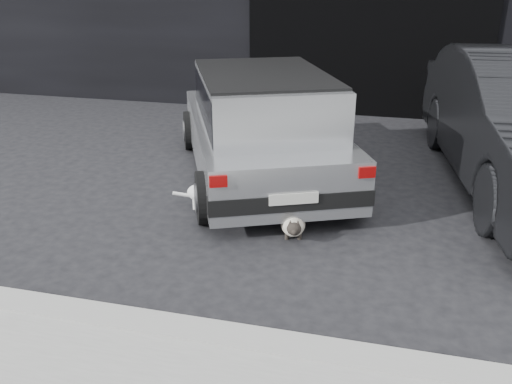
# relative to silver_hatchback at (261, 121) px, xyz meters

# --- Properties ---
(ground) EXTENTS (80.00, 80.00, 0.00)m
(ground) POSITION_rel_silver_hatchback_xyz_m (-0.03, -0.58, -0.70)
(ground) COLOR black
(ground) RESTS_ON ground
(garage_opening) EXTENTS (4.00, 0.10, 2.60)m
(garage_opening) POSITION_rel_silver_hatchback_xyz_m (0.97, 3.41, 0.60)
(garage_opening) COLOR black
(garage_opening) RESTS_ON ground
(curb) EXTENTS (18.00, 0.25, 0.12)m
(curb) POSITION_rel_silver_hatchback_xyz_m (0.97, -3.18, -0.64)
(curb) COLOR #979791
(curb) RESTS_ON ground
(silver_hatchback) EXTENTS (2.85, 3.83, 1.29)m
(silver_hatchback) POSITION_rel_silver_hatchback_xyz_m (0.00, 0.00, 0.00)
(silver_hatchback) COLOR #AFB1B4
(silver_hatchback) RESTS_ON ground
(cat_siamese) EXTENTS (0.34, 0.69, 0.24)m
(cat_siamese) POSITION_rel_silver_hatchback_xyz_m (0.66, -1.42, -0.59)
(cat_siamese) COLOR beige
(cat_siamese) RESTS_ON ground
(cat_white) EXTENTS (0.78, 0.30, 0.36)m
(cat_white) POSITION_rel_silver_hatchback_xyz_m (-0.26, -1.04, -0.53)
(cat_white) COLOR white
(cat_white) RESTS_ON ground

